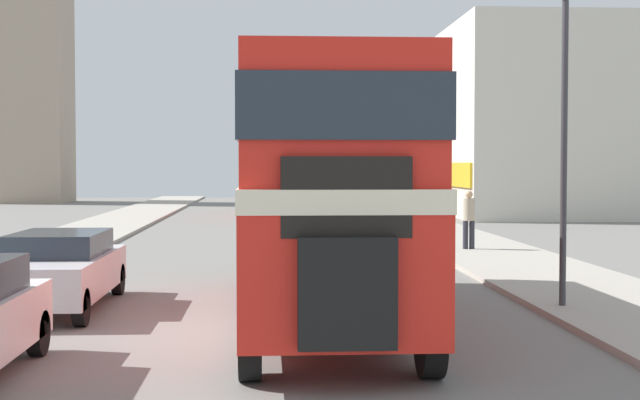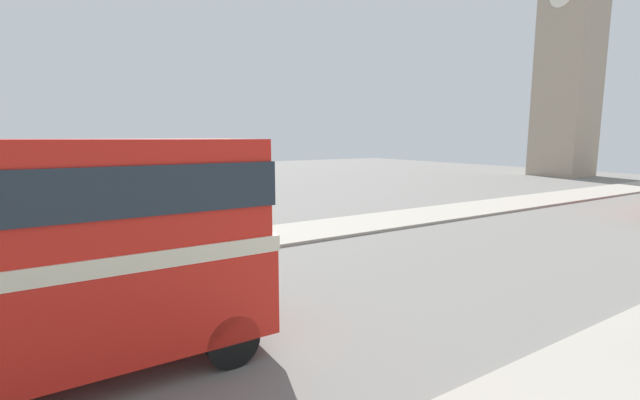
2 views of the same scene
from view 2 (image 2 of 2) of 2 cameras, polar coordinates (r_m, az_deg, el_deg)
car_parked_mid at (r=13.43m, az=-32.54°, el=-7.79°), size 1.80×4.56×1.42m
church_tower at (r=55.80m, az=30.59°, el=19.34°), size 5.33×5.33×31.17m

